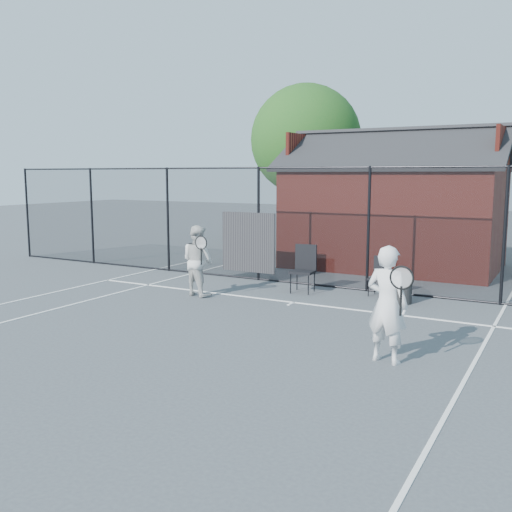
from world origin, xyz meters
The scene contains 10 objects.
ground centered at (0.00, 0.00, 0.00)m, with size 80.00×80.00×0.00m, color #42474C.
court_lines centered at (0.00, -1.32, 0.01)m, with size 11.02×18.00×0.01m.
fence centered at (-0.30, 5.00, 1.45)m, with size 22.04×3.00×3.00m.
clubhouse centered at (0.50, 9.00, 1.61)m, with size 6.50×4.36×4.19m.
tree_left centered at (-4.50, 13.50, 4.19)m, with size 4.48×4.48×6.44m.
player_front centered at (2.93, 0.05, 0.89)m, with size 0.83×0.64×1.77m.
player_back centered at (-2.30, 2.62, 0.82)m, with size 0.94×0.78×1.64m.
chair_left centered at (-0.30, 4.10, 0.55)m, with size 0.53×0.55×1.11m, color black.
chair_right centered at (1.42, 4.60, 0.45)m, with size 0.43×0.45×0.89m, color black.
waste_bin centered at (2.08, 4.10, 0.32)m, with size 0.44×0.44×0.64m, color #242424.
Camera 1 is at (5.26, -8.13, 2.81)m, focal length 40.00 mm.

